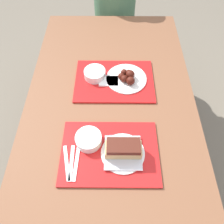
{
  "coord_description": "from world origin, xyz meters",
  "views": [
    {
      "loc": [
        0.01,
        -0.6,
        1.7
      ],
      "look_at": [
        0.01,
        0.03,
        0.78
      ],
      "focal_mm": 35.0,
      "sensor_mm": 36.0,
      "label": 1
    }
  ],
  "objects_px": {
    "brisket_sandwich_plate": "(123,150)",
    "bowl_coleslaw_far": "(95,73)",
    "person_seated_across": "(115,1)",
    "wings_plate_far": "(127,77)",
    "tray_near": "(109,152)",
    "tray_far": "(114,81)",
    "bowl_coleslaw_near": "(89,139)"
  },
  "relations": [
    {
      "from": "tray_near",
      "to": "person_seated_across",
      "type": "bearing_deg",
      "value": 88.85
    },
    {
      "from": "wings_plate_far",
      "to": "person_seated_across",
      "type": "height_order",
      "value": "person_seated_across"
    },
    {
      "from": "bowl_coleslaw_near",
      "to": "wings_plate_far",
      "type": "height_order",
      "value": "wings_plate_far"
    },
    {
      "from": "tray_near",
      "to": "tray_far",
      "type": "bearing_deg",
      "value": 86.99
    },
    {
      "from": "tray_near",
      "to": "brisket_sandwich_plate",
      "type": "xyz_separation_m",
      "value": [
        0.06,
        -0.01,
        0.04
      ]
    },
    {
      "from": "bowl_coleslaw_far",
      "to": "person_seated_across",
      "type": "distance_m",
      "value": 0.87
    },
    {
      "from": "wings_plate_far",
      "to": "bowl_coleslaw_near",
      "type": "bearing_deg",
      "value": -115.58
    },
    {
      "from": "brisket_sandwich_plate",
      "to": "tray_far",
      "type": "bearing_deg",
      "value": 94.94
    },
    {
      "from": "bowl_coleslaw_near",
      "to": "person_seated_across",
      "type": "height_order",
      "value": "person_seated_across"
    },
    {
      "from": "tray_near",
      "to": "tray_far",
      "type": "height_order",
      "value": "same"
    },
    {
      "from": "tray_far",
      "to": "bowl_coleslaw_near",
      "type": "height_order",
      "value": "bowl_coleslaw_near"
    },
    {
      "from": "wings_plate_far",
      "to": "tray_near",
      "type": "bearing_deg",
      "value": -101.91
    },
    {
      "from": "tray_near",
      "to": "bowl_coleslaw_far",
      "type": "height_order",
      "value": "bowl_coleslaw_far"
    },
    {
      "from": "tray_near",
      "to": "brisket_sandwich_plate",
      "type": "height_order",
      "value": "brisket_sandwich_plate"
    },
    {
      "from": "brisket_sandwich_plate",
      "to": "wings_plate_far",
      "type": "bearing_deg",
      "value": 85.98
    },
    {
      "from": "tray_far",
      "to": "person_seated_across",
      "type": "height_order",
      "value": "person_seated_across"
    },
    {
      "from": "bowl_coleslaw_near",
      "to": "bowl_coleslaw_far",
      "type": "distance_m",
      "value": 0.43
    },
    {
      "from": "bowl_coleslaw_near",
      "to": "bowl_coleslaw_far",
      "type": "bearing_deg",
      "value": 89.03
    },
    {
      "from": "brisket_sandwich_plate",
      "to": "bowl_coleslaw_far",
      "type": "distance_m",
      "value": 0.51
    },
    {
      "from": "tray_far",
      "to": "bowl_coleslaw_near",
      "type": "relative_size",
      "value": 3.67
    },
    {
      "from": "tray_near",
      "to": "person_seated_across",
      "type": "distance_m",
      "value": 1.34
    },
    {
      "from": "bowl_coleslaw_far",
      "to": "wings_plate_far",
      "type": "distance_m",
      "value": 0.19
    },
    {
      "from": "wings_plate_far",
      "to": "person_seated_across",
      "type": "relative_size",
      "value": 0.32
    },
    {
      "from": "wings_plate_far",
      "to": "person_seated_across",
      "type": "xyz_separation_m",
      "value": [
        -0.07,
        0.88,
        -0.03
      ]
    },
    {
      "from": "brisket_sandwich_plate",
      "to": "bowl_coleslaw_far",
      "type": "xyz_separation_m",
      "value": [
        -0.15,
        0.49,
        -0.01
      ]
    },
    {
      "from": "brisket_sandwich_plate",
      "to": "wings_plate_far",
      "type": "distance_m",
      "value": 0.47
    },
    {
      "from": "tray_far",
      "to": "person_seated_across",
      "type": "bearing_deg",
      "value": 89.79
    },
    {
      "from": "tray_far",
      "to": "bowl_coleslaw_far",
      "type": "bearing_deg",
      "value": 167.37
    },
    {
      "from": "bowl_coleslaw_near",
      "to": "brisket_sandwich_plate",
      "type": "xyz_separation_m",
      "value": [
        0.16,
        -0.06,
        0.01
      ]
    },
    {
      "from": "brisket_sandwich_plate",
      "to": "bowl_coleslaw_far",
      "type": "bearing_deg",
      "value": 107.55
    },
    {
      "from": "tray_far",
      "to": "wings_plate_far",
      "type": "distance_m",
      "value": 0.08
    },
    {
      "from": "bowl_coleslaw_far",
      "to": "person_seated_across",
      "type": "bearing_deg",
      "value": 82.27
    }
  ]
}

